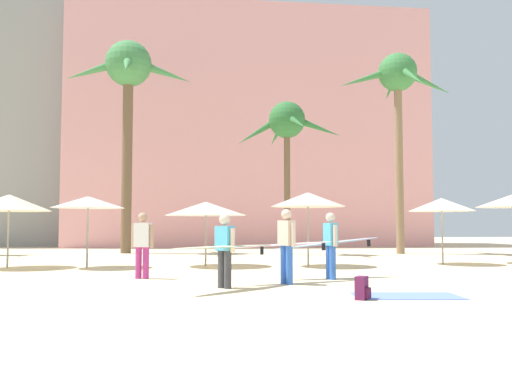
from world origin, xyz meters
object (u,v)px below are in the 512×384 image
(palm_tree_center, at_px, (287,127))
(person_far_left, at_px, (329,243))
(cafe_umbrella_6, at_px, (206,209))
(cafe_umbrella_3, at_px, (442,205))
(cafe_umbrella_2, at_px, (9,203))
(person_mid_left, at_px, (286,243))
(cafe_umbrella_0, at_px, (88,202))
(backpack, at_px, (362,288))
(beach_towel, at_px, (407,296))
(palm_tree_left, at_px, (128,78))
(palm_tree_far_left, at_px, (398,86))
(cafe_umbrella_1, at_px, (308,200))
(person_mid_center, at_px, (225,247))
(person_mid_right, at_px, (142,242))
(cafe_umbrella_4, at_px, (512,201))

(palm_tree_center, relative_size, person_far_left, 2.42)
(cafe_umbrella_6, bearing_deg, cafe_umbrella_3, 0.08)
(cafe_umbrella_2, bearing_deg, person_mid_left, -35.88)
(cafe_umbrella_0, xyz_separation_m, backpack, (6.44, -8.50, -1.91))
(beach_towel, bearing_deg, palm_tree_left, 112.32)
(palm_tree_far_left, height_order, cafe_umbrella_0, palm_tree_far_left)
(cafe_umbrella_3, distance_m, backpack, 10.62)
(cafe_umbrella_1, relative_size, cafe_umbrella_2, 0.96)
(cafe_umbrella_6, distance_m, person_mid_left, 6.20)
(palm_tree_far_left, height_order, cafe_umbrella_3, palm_tree_far_left)
(person_mid_center, bearing_deg, person_far_left, 175.17)
(palm_tree_far_left, height_order, cafe_umbrella_6, palm_tree_far_left)
(cafe_umbrella_1, bearing_deg, palm_tree_left, 125.72)
(palm_tree_center, height_order, cafe_umbrella_2, palm_tree_center)
(palm_tree_center, distance_m, backpack, 16.97)
(cafe_umbrella_1, height_order, cafe_umbrella_2, cafe_umbrella_1)
(palm_tree_left, xyz_separation_m, cafe_umbrella_2, (-2.58, -9.60, -6.82))
(cafe_umbrella_1, bearing_deg, cafe_umbrella_0, 178.53)
(cafe_umbrella_2, distance_m, backpack, 12.62)
(person_mid_center, relative_size, person_far_left, 0.80)
(beach_towel, height_order, person_mid_right, person_mid_right)
(cafe_umbrella_1, relative_size, cafe_umbrella_4, 0.99)
(palm_tree_center, bearing_deg, cafe_umbrella_2, -145.40)
(backpack, distance_m, person_mid_right, 6.31)
(cafe_umbrella_1, distance_m, cafe_umbrella_4, 7.64)
(palm_tree_far_left, height_order, cafe_umbrella_1, palm_tree_far_left)
(cafe_umbrella_6, relative_size, person_mid_center, 1.14)
(person_mid_left, height_order, person_far_left, person_mid_left)
(palm_tree_far_left, height_order, cafe_umbrella_4, palm_tree_far_left)
(palm_tree_center, relative_size, cafe_umbrella_2, 2.78)
(cafe_umbrella_1, bearing_deg, cafe_umbrella_6, 172.97)
(palm_tree_far_left, bearing_deg, cafe_umbrella_2, -155.00)
(cafe_umbrella_6, distance_m, backpack, 9.28)
(palm_tree_center, height_order, person_mid_right, palm_tree_center)
(cafe_umbrella_6, height_order, person_far_left, cafe_umbrella_6)
(palm_tree_left, xyz_separation_m, person_mid_left, (5.47, -15.42, -7.98))
(palm_tree_left, distance_m, person_mid_right, 16.04)
(cafe_umbrella_6, bearing_deg, beach_towel, -66.72)
(cafe_umbrella_6, distance_m, person_far_left, 5.77)
(person_far_left, height_order, person_mid_right, person_mid_right)
(beach_towel, height_order, backpack, backpack)
(palm_tree_left, height_order, person_far_left, palm_tree_left)
(cafe_umbrella_3, bearing_deg, cafe_umbrella_6, -179.92)
(palm_tree_far_left, relative_size, person_mid_left, 3.71)
(cafe_umbrella_0, xyz_separation_m, person_far_left, (6.84, -4.57, -1.21))
(cafe_umbrella_4, xyz_separation_m, beach_towel, (-7.44, -8.39, -2.25))
(person_mid_center, height_order, person_mid_right, person_mid_right)
(cafe_umbrella_2, height_order, cafe_umbrella_3, cafe_umbrella_2)
(person_mid_center, bearing_deg, beach_towel, 114.40)
(palm_tree_center, xyz_separation_m, cafe_umbrella_1, (-0.62, -7.53, -3.89))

